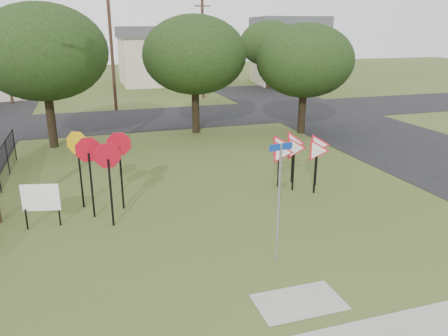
# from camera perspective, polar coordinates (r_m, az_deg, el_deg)

# --- Properties ---
(ground) EXTENTS (140.00, 140.00, 0.00)m
(ground) POSITION_cam_1_polar(r_m,az_deg,el_deg) (12.44, 4.62, -11.07)
(ground) COLOR #3A4B1C
(street_right) EXTENTS (8.00, 50.00, 0.02)m
(street_right) POSITION_cam_1_polar(r_m,az_deg,el_deg) (26.49, 20.74, 3.56)
(street_right) COLOR black
(street_right) RESTS_ON ground
(street_far) EXTENTS (60.00, 8.00, 0.02)m
(street_far) POSITION_cam_1_polar(r_m,az_deg,el_deg) (30.92, -9.59, 6.38)
(street_far) COLOR black
(street_far) RESTS_ON ground
(curb_pad) EXTENTS (2.00, 1.20, 0.02)m
(curb_pad) POSITION_cam_1_polar(r_m,az_deg,el_deg) (10.59, 9.75, -16.89)
(curb_pad) COLOR gray
(curb_pad) RESTS_ON ground
(street_name_sign) EXTENTS (0.67, 0.14, 3.28)m
(street_name_sign) POSITION_cam_1_polar(r_m,az_deg,el_deg) (11.33, 7.19, -3.74)
(street_name_sign) COLOR #96999E
(street_name_sign) RESTS_ON ground
(stop_sign_cluster) EXTENTS (2.10, 2.21, 2.74)m
(stop_sign_cluster) POSITION_cam_1_polar(r_m,az_deg,el_deg) (14.73, -16.05, 1.38)
(stop_sign_cluster) COLOR black
(stop_sign_cluster) RESTS_ON ground
(yield_sign_cluster) EXTENTS (2.71, 1.90, 2.15)m
(yield_sign_cluster) POSITION_cam_1_polar(r_m,az_deg,el_deg) (16.87, 9.51, 2.42)
(yield_sign_cluster) COLOR black
(yield_sign_cluster) RESTS_ON ground
(info_board) EXTENTS (1.13, 0.30, 1.44)m
(info_board) POSITION_cam_1_polar(r_m,az_deg,el_deg) (14.66, -22.83, -3.75)
(info_board) COLOR black
(info_board) RESTS_ON ground
(far_pole_a) EXTENTS (1.40, 0.24, 9.00)m
(far_pole_a) POSITION_cam_1_polar(r_m,az_deg,el_deg) (34.14, -14.47, 14.90)
(far_pole_a) COLOR #432B1F
(far_pole_a) RESTS_ON ground
(far_pole_b) EXTENTS (1.40, 0.24, 8.50)m
(far_pole_b) POSITION_cam_1_polar(r_m,az_deg,el_deg) (39.43, -2.79, 15.37)
(far_pole_b) COLOR #432B1F
(far_pole_b) RESTS_ON ground
(far_pole_c) EXTENTS (1.40, 0.24, 9.00)m
(far_pole_c) POSITION_cam_1_polar(r_m,az_deg,el_deg) (40.48, -26.78, 13.98)
(far_pole_c) COLOR #432B1F
(far_pole_c) RESTS_ON ground
(house_mid) EXTENTS (8.40, 8.40, 6.20)m
(house_mid) POSITION_cam_1_polar(r_m,az_deg,el_deg) (50.80, -8.67, 14.37)
(house_mid) COLOR beige
(house_mid) RESTS_ON ground
(house_right) EXTENTS (8.30, 8.30, 7.20)m
(house_right) POSITION_cam_1_polar(r_m,az_deg,el_deg) (51.19, 8.30, 14.98)
(house_right) COLOR beige
(house_right) RESTS_ON ground
(tree_near_left) EXTENTS (6.40, 6.40, 7.27)m
(tree_near_left) POSITION_cam_1_polar(r_m,az_deg,el_deg) (24.13, -22.59, 13.77)
(tree_near_left) COLOR black
(tree_near_left) RESTS_ON ground
(tree_near_mid) EXTENTS (6.00, 6.00, 6.80)m
(tree_near_mid) POSITION_cam_1_polar(r_m,az_deg,el_deg) (25.85, -3.87, 14.52)
(tree_near_mid) COLOR black
(tree_near_mid) RESTS_ON ground
(tree_near_right) EXTENTS (5.60, 5.60, 6.33)m
(tree_near_right) POSITION_cam_1_polar(r_m,az_deg,el_deg) (26.15, 10.50, 13.62)
(tree_near_right) COLOR black
(tree_near_right) RESTS_ON ground
(tree_far_right) EXTENTS (6.00, 6.00, 6.80)m
(tree_far_right) POSITION_cam_1_polar(r_m,az_deg,el_deg) (45.85, 5.92, 15.87)
(tree_far_right) COLOR black
(tree_far_right) RESTS_ON ground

